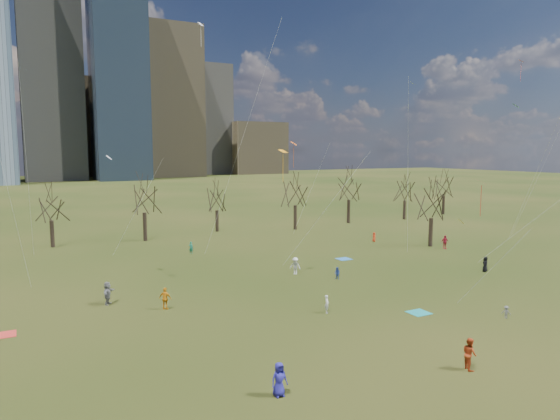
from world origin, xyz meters
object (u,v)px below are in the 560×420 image
blanket_navy (344,259)px  person_0 (279,379)px  blanket_teal (419,313)px  blanket_crimson (4,335)px  person_4 (165,299)px  person_1 (327,304)px  person_2 (470,354)px

blanket_navy → person_0: person_0 is taller
blanket_teal → person_0: size_ratio=0.88×
blanket_crimson → person_4: (11.52, 0.34, 0.89)m
blanket_teal → blanket_navy: (6.13, 19.04, 0.00)m
blanket_teal → blanket_crimson: bearing=161.3°
person_1 → person_0: bearing=169.9°
person_1 → person_4: person_4 is taller
person_4 → person_1: bearing=-170.7°
blanket_crimson → person_2: (24.44, -19.00, 0.94)m
blanket_navy → person_2: 30.18m
person_1 → person_2: bearing=-138.6°
person_2 → person_1: bearing=28.3°
blanket_crimson → person_4: person_4 is taller
person_1 → person_2: (1.82, -12.52, 0.23)m
blanket_crimson → person_2: 30.97m
blanket_teal → person_2: bearing=-117.0°
person_4 → person_0: bearing=135.9°
blanket_navy → person_2: person_2 is taller
person_0 → blanket_crimson: bearing=128.9°
person_4 → blanket_navy: bearing=-118.7°
blanket_teal → blanket_crimson: 30.72m
blanket_navy → person_0: 34.06m
person_0 → person_1: 13.99m
person_2 → blanket_navy: bearing=-0.9°
blanket_navy → person_2: bearing=-110.9°
blanket_crimson → person_1: size_ratio=1.10×
blanket_teal → person_2: person_2 is taller
blanket_teal → blanket_navy: size_ratio=1.00×
blanket_crimson → person_0: 21.16m
blanket_teal → blanket_navy: same height
person_0 → person_4: 17.05m
person_1 → person_4: size_ratio=0.80×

